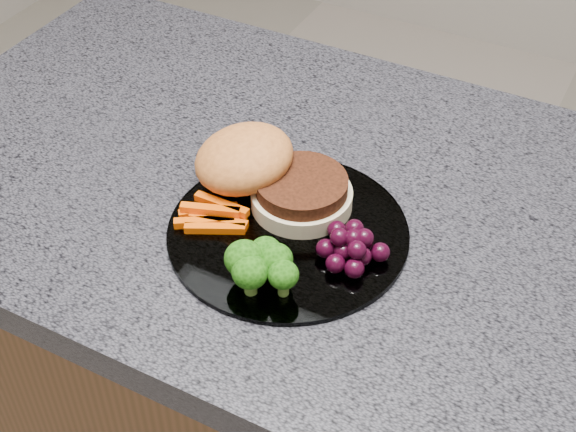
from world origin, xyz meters
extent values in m
cube|color=#47464F|center=(0.00, 0.00, 0.88)|extent=(1.20, 0.60, 0.04)
cylinder|color=white|center=(-0.07, -0.08, 0.90)|extent=(0.26, 0.26, 0.01)
cylinder|color=beige|center=(-0.07, -0.03, 0.92)|extent=(0.14, 0.14, 0.02)
cylinder|color=#431B0C|center=(-0.07, -0.03, 0.93)|extent=(0.12, 0.12, 0.02)
ellipsoid|color=#C97132|center=(-0.15, -0.03, 0.94)|extent=(0.14, 0.14, 0.06)
cube|color=#ED5203|center=(-0.15, -0.09, 0.91)|extent=(0.06, 0.03, 0.01)
cube|color=#ED5203|center=(-0.14, -0.10, 0.91)|extent=(0.07, 0.02, 0.01)
cube|color=#ED5203|center=(-0.15, -0.11, 0.91)|extent=(0.06, 0.04, 0.01)
cube|color=#ED5203|center=(-0.14, -0.09, 0.92)|extent=(0.07, 0.01, 0.01)
cube|color=#ED5203|center=(-0.15, -0.10, 0.92)|extent=(0.06, 0.03, 0.01)
cube|color=#ED5203|center=(-0.14, -0.12, 0.91)|extent=(0.06, 0.04, 0.01)
cube|color=#ED5203|center=(-0.16, -0.09, 0.91)|extent=(0.06, 0.05, 0.01)
cylinder|color=#5A832F|center=(-0.07, -0.16, 0.91)|extent=(0.01, 0.01, 0.02)
ellipsoid|color=#123C08|center=(-0.07, -0.16, 0.94)|extent=(0.04, 0.04, 0.04)
cylinder|color=#5A832F|center=(-0.04, -0.15, 0.91)|extent=(0.01, 0.01, 0.02)
ellipsoid|color=#123C08|center=(-0.04, -0.15, 0.93)|extent=(0.03, 0.03, 0.03)
cylinder|color=#5A832F|center=(-0.06, -0.17, 0.91)|extent=(0.01, 0.01, 0.02)
ellipsoid|color=#123C08|center=(-0.06, -0.17, 0.93)|extent=(0.04, 0.04, 0.03)
cylinder|color=#5A832F|center=(-0.03, -0.16, 0.91)|extent=(0.01, 0.01, 0.02)
ellipsoid|color=#123C08|center=(-0.03, -0.16, 0.93)|extent=(0.03, 0.03, 0.03)
cylinder|color=#5A832F|center=(-0.06, -0.14, 0.91)|extent=(0.01, 0.01, 0.02)
ellipsoid|color=#123C08|center=(-0.06, -0.14, 0.93)|extent=(0.03, 0.03, 0.03)
sphere|color=black|center=(0.00, -0.09, 0.92)|extent=(0.02, 0.02, 0.02)
sphere|color=black|center=(0.02, -0.09, 0.92)|extent=(0.02, 0.02, 0.02)
sphere|color=black|center=(0.02, -0.07, 0.92)|extent=(0.02, 0.02, 0.02)
sphere|color=black|center=(-0.01, -0.07, 0.92)|extent=(0.02, 0.02, 0.02)
sphere|color=black|center=(-0.01, -0.09, 0.92)|extent=(0.02, 0.02, 0.02)
sphere|color=black|center=(0.00, -0.11, 0.92)|extent=(0.02, 0.02, 0.02)
sphere|color=black|center=(0.02, -0.11, 0.92)|extent=(0.02, 0.02, 0.02)
sphere|color=black|center=(0.04, -0.07, 0.92)|extent=(0.02, 0.02, 0.02)
sphere|color=black|center=(-0.02, -0.06, 0.92)|extent=(0.02, 0.02, 0.02)
sphere|color=black|center=(0.01, -0.08, 0.93)|extent=(0.02, 0.02, 0.02)
sphere|color=black|center=(0.00, -0.09, 0.93)|extent=(0.02, 0.02, 0.02)
sphere|color=black|center=(0.02, -0.09, 0.93)|extent=(0.02, 0.02, 0.02)
sphere|color=black|center=(0.01, -0.07, 0.93)|extent=(0.02, 0.02, 0.02)
sphere|color=black|center=(0.02, -0.08, 0.93)|extent=(0.02, 0.02, 0.02)
camera|label=1|loc=(0.22, -0.63, 1.49)|focal=50.00mm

